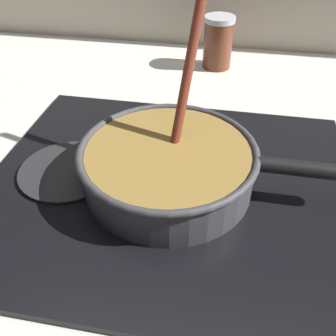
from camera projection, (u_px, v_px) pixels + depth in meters
ground at (66, 284)px, 0.48m from camera, size 2.40×1.60×0.04m
hob_plate at (168, 187)px, 0.58m from camera, size 0.56×0.48×0.01m
burner_ring at (168, 182)px, 0.58m from camera, size 0.16×0.16×0.01m
spare_burner at (68, 170)px, 0.60m from camera, size 0.15×0.15×0.01m
cooking_pan at (169, 165)px, 0.55m from camera, size 0.38×0.26×0.33m
condiment_jar at (218, 42)px, 0.90m from camera, size 0.07×0.07×0.12m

